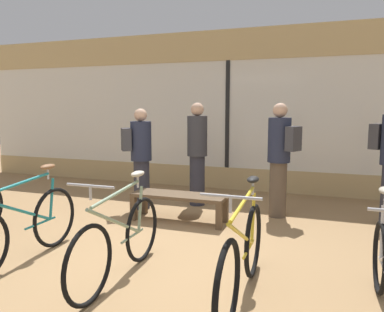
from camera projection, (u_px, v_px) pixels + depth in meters
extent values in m
plane|color=#99754C|center=(145.00, 256.00, 4.24)|extent=(24.00, 24.00, 0.00)
cube|color=tan|center=(227.00, 178.00, 7.73)|extent=(12.00, 0.08, 0.45)
cube|color=silver|center=(228.00, 115.00, 7.57)|extent=(12.00, 0.04, 2.15)
cube|color=tan|center=(229.00, 45.00, 7.39)|extent=(12.00, 0.08, 0.60)
cube|color=black|center=(227.00, 115.00, 7.54)|extent=(0.08, 0.02, 2.15)
torus|color=black|center=(55.00, 217.00, 4.51)|extent=(0.04, 0.72, 0.72)
cylinder|color=#1E7A7F|center=(17.00, 210.00, 3.95)|extent=(0.03, 0.99, 0.51)
cylinder|color=#1E7A7F|center=(52.00, 199.00, 4.44)|extent=(0.03, 0.11, 0.49)
cylinder|color=#1E7A7F|center=(18.00, 184.00, 3.94)|extent=(0.03, 0.92, 0.10)
cylinder|color=#1E7A7F|center=(41.00, 223.00, 4.29)|extent=(0.03, 0.48, 0.03)
cylinder|color=#B2B2B7|center=(48.00, 173.00, 4.36)|extent=(0.02, 0.02, 0.14)
ellipsoid|color=brown|center=(48.00, 167.00, 4.35)|extent=(0.11, 0.22, 0.06)
torus|color=black|center=(142.00, 229.00, 4.09)|extent=(0.04, 0.70, 0.70)
torus|color=black|center=(89.00, 265.00, 3.16)|extent=(0.04, 0.70, 0.70)
cylinder|color=gray|center=(116.00, 222.00, 3.56)|extent=(0.03, 0.92, 0.51)
cylinder|color=gray|center=(140.00, 209.00, 4.02)|extent=(0.03, 0.11, 0.49)
cylinder|color=gray|center=(117.00, 193.00, 3.55)|extent=(0.03, 0.85, 0.10)
cylinder|color=gray|center=(132.00, 236.00, 3.88)|extent=(0.03, 0.44, 0.03)
cylinder|color=#B2B2B7|center=(138.00, 181.00, 3.94)|extent=(0.02, 0.02, 0.14)
ellipsoid|color=#B2A893|center=(138.00, 174.00, 3.93)|extent=(0.11, 0.22, 0.06)
cylinder|color=#B2B2B7|center=(90.00, 193.00, 3.14)|extent=(0.02, 0.02, 0.12)
cylinder|color=#ADADB2|center=(90.00, 186.00, 3.13)|extent=(0.46, 0.02, 0.02)
torus|color=black|center=(253.00, 240.00, 3.71)|extent=(0.05, 0.73, 0.73)
torus|color=black|center=(227.00, 288.00, 2.73)|extent=(0.05, 0.73, 0.73)
cylinder|color=gold|center=(242.00, 235.00, 3.15)|extent=(0.03, 0.98, 0.51)
cylinder|color=gold|center=(253.00, 218.00, 3.65)|extent=(0.03, 0.11, 0.49)
cylinder|color=gold|center=(243.00, 203.00, 3.15)|extent=(0.03, 0.91, 0.10)
cylinder|color=gold|center=(249.00, 249.00, 3.49)|extent=(0.03, 0.48, 0.03)
cylinder|color=#B2B2B7|center=(253.00, 188.00, 3.57)|extent=(0.02, 0.02, 0.14)
ellipsoid|color=black|center=(253.00, 179.00, 3.56)|extent=(0.11, 0.22, 0.06)
cylinder|color=#B2B2B7|center=(230.00, 205.00, 2.71)|extent=(0.02, 0.02, 0.12)
cylinder|color=#ADADB2|center=(231.00, 197.00, 2.70)|extent=(0.46, 0.02, 0.02)
torus|color=black|center=(380.00, 257.00, 3.37)|extent=(0.04, 0.66, 0.66)
cylinder|color=#BCBCC1|center=(382.00, 233.00, 3.31)|extent=(0.03, 0.11, 0.49)
cylinder|color=#BCBCC1|center=(383.00, 267.00, 3.17)|extent=(0.03, 0.45, 0.03)
cube|color=brown|center=(179.00, 196.00, 5.50)|extent=(1.40, 0.44, 0.05)
cube|color=brown|center=(133.00, 208.00, 5.58)|extent=(0.08, 0.08, 0.36)
cube|color=brown|center=(219.00, 217.00, 5.14)|extent=(0.08, 0.08, 0.36)
cube|color=brown|center=(144.00, 202.00, 5.91)|extent=(0.08, 0.08, 0.36)
cube|color=brown|center=(225.00, 210.00, 5.48)|extent=(0.08, 0.08, 0.36)
cylinder|color=#2D2D38|center=(142.00, 184.00, 6.21)|extent=(0.36, 0.36, 0.81)
cylinder|color=#23283D|center=(141.00, 141.00, 6.11)|extent=(0.48, 0.48, 0.64)
sphere|color=tan|center=(141.00, 115.00, 6.06)|extent=(0.21, 0.21, 0.21)
cube|color=#38383D|center=(126.00, 139.00, 6.04)|extent=(0.26, 0.28, 0.36)
cylinder|color=brown|center=(278.00, 189.00, 5.74)|extent=(0.35, 0.35, 0.85)
cylinder|color=#23283D|center=(279.00, 140.00, 5.64)|extent=(0.46, 0.46, 0.67)
sphere|color=tan|center=(280.00, 110.00, 5.58)|extent=(0.22, 0.22, 0.22)
cube|color=#38383D|center=(293.00, 139.00, 5.46)|extent=(0.23, 0.28, 0.36)
cylinder|color=#2D2D38|center=(197.00, 180.00, 6.43)|extent=(0.35, 0.35, 0.85)
cylinder|color=#333338|center=(197.00, 136.00, 6.33)|extent=(0.46, 0.46, 0.68)
sphere|color=tan|center=(197.00, 109.00, 6.27)|extent=(0.22, 0.22, 0.22)
cube|color=#38383D|center=(377.00, 136.00, 5.33)|extent=(0.24, 0.28, 0.36)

